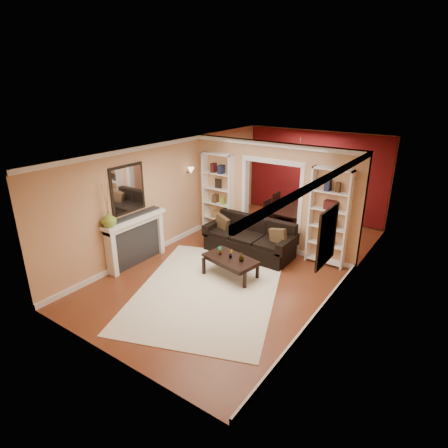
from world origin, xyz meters
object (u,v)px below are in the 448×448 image
Objects in this scene: sofa at (249,237)px; bookshelf_left at (218,195)px; bookshelf_right at (329,218)px; fireplace at (137,241)px; dining_table at (295,217)px; coffee_table at (230,267)px.

bookshelf_left is at bearing 156.78° from sofa.
fireplace is at bearing -145.20° from bookshelf_right.
bookshelf_right is at bearing 34.80° from fireplace.
bookshelf_right is at bearing -137.95° from dining_table.
sofa is 0.98× the size of bookshelf_right.
coffee_table is at bearing -48.25° from bookshelf_left.
sofa is at bearing -161.64° from bookshelf_right.
sofa is at bearing -23.22° from bookshelf_left.
bookshelf_left and bookshelf_right have the same top height.
fireplace is at bearing -150.47° from coffee_table.
bookshelf_right reaches higher than coffee_table.
bookshelf_right is (1.75, 0.58, 0.71)m from sofa.
sofa is at bearing 176.25° from dining_table.
sofa is 1.28× the size of dining_table.
dining_table is (1.51, 1.77, -0.84)m from bookshelf_left.
bookshelf_right is at bearing 18.36° from sofa.
dining_table is (2.05, 4.30, -0.27)m from fireplace.
fireplace is (-0.54, -2.53, -0.57)m from bookshelf_left.
sofa is 1.63m from bookshelf_left.
sofa reaches higher than coffee_table.
dining_table is at bearing 103.05° from coffee_table.
coffee_table is 2.60m from bookshelf_left.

